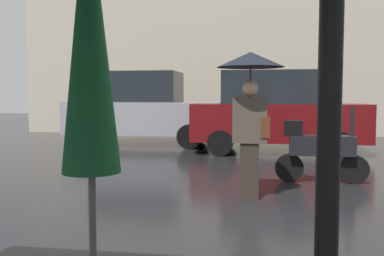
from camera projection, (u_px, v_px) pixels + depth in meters
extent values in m
cylinder|color=black|center=(329.00, 145.00, 1.65)|extent=(0.09, 0.09, 2.45)
cone|color=#144C28|center=(89.00, 29.00, 2.12)|extent=(0.29, 0.29, 1.41)
cube|color=#2A241E|center=(249.00, 171.00, 5.93)|extent=(0.25, 0.16, 0.77)
cube|color=#473D33|center=(250.00, 120.00, 5.88)|extent=(0.46, 0.21, 0.62)
sphere|color=tan|center=(250.00, 89.00, 5.85)|extent=(0.21, 0.21, 0.21)
cube|color=#512819|center=(265.00, 127.00, 5.86)|extent=(0.12, 0.24, 0.28)
cylinder|color=black|center=(250.00, 79.00, 5.84)|extent=(0.02, 0.02, 0.30)
cone|color=black|center=(251.00, 60.00, 5.82)|extent=(0.91, 0.91, 0.20)
cylinder|color=black|center=(354.00, 169.00, 6.99)|extent=(0.46, 0.09, 0.46)
cylinder|color=black|center=(289.00, 168.00, 7.14)|extent=(0.46, 0.09, 0.46)
cube|color=black|center=(322.00, 145.00, 7.04)|extent=(1.02, 0.32, 0.32)
cube|color=black|center=(293.00, 128.00, 7.09)|extent=(0.28, 0.28, 0.24)
cylinder|color=black|center=(352.00, 124.00, 6.94)|extent=(0.06, 0.06, 0.55)
cube|color=gray|center=(145.00, 118.00, 12.56)|extent=(4.40, 1.73, 0.91)
cube|color=black|center=(137.00, 87.00, 12.52)|extent=(2.42, 1.59, 0.86)
cylinder|color=black|center=(198.00, 131.00, 13.22)|extent=(0.66, 0.18, 0.66)
cylinder|color=black|center=(189.00, 137.00, 11.52)|extent=(0.66, 0.18, 0.66)
cylinder|color=black|center=(108.00, 130.00, 13.66)|extent=(0.66, 0.18, 0.66)
cylinder|color=black|center=(87.00, 135.00, 11.96)|extent=(0.66, 0.18, 0.66)
cube|color=#590C0F|center=(278.00, 122.00, 10.84)|extent=(4.20, 1.78, 0.91)
cube|color=black|center=(270.00, 88.00, 10.81)|extent=(2.31, 1.63, 0.80)
cylinder|color=black|center=(329.00, 138.00, 11.53)|extent=(0.61, 0.18, 0.61)
cylinder|color=black|center=(341.00, 145.00, 9.78)|extent=(0.61, 0.18, 0.61)
cylinder|color=black|center=(226.00, 136.00, 11.96)|extent=(0.61, 0.18, 0.61)
cylinder|color=black|center=(220.00, 143.00, 10.20)|extent=(0.61, 0.18, 0.61)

